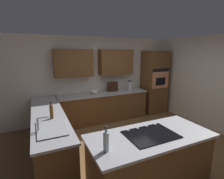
{
  "coord_description": "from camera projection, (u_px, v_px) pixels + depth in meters",
  "views": [
    {
      "loc": [
        2.0,
        3.03,
        2.14
      ],
      "look_at": [
        0.09,
        -1.1,
        1.13
      ],
      "focal_mm": 27.15,
      "sensor_mm": 36.0,
      "label": 1
    }
  ],
  "objects": [
    {
      "name": "ground_plane",
      "position": [
        135.0,
        145.0,
        3.97
      ],
      "size": [
        14.0,
        14.0,
        0.0
      ],
      "primitive_type": "plane",
      "color": "brown"
    },
    {
      "name": "wall_back",
      "position": [
        100.0,
        74.0,
        5.44
      ],
      "size": [
        6.0,
        0.44,
        2.6
      ],
      "color": "white",
      "rests_on": "ground"
    },
    {
      "name": "wall_left",
      "position": [
        202.0,
        81.0,
        4.96
      ],
      "size": [
        0.1,
        4.0,
        2.6
      ],
      "primitive_type": "cube",
      "color": "white",
      "rests_on": "ground"
    },
    {
      "name": "lower_cabinets_back",
      "position": [
        104.0,
        107.0,
        5.36
      ],
      "size": [
        2.8,
        0.6,
        0.86
      ],
      "primitive_type": "cube",
      "color": "brown",
      "rests_on": "ground"
    },
    {
      "name": "countertop_back",
      "position": [
        103.0,
        93.0,
        5.26
      ],
      "size": [
        2.84,
        0.64,
        0.04
      ],
      "primitive_type": "cube",
      "color": "#B2B2B7",
      "rests_on": "lower_cabinets_back"
    },
    {
      "name": "lower_cabinets_side",
      "position": [
        50.0,
        134.0,
        3.62
      ],
      "size": [
        0.6,
        2.9,
        0.86
      ],
      "primitive_type": "cube",
      "color": "brown",
      "rests_on": "ground"
    },
    {
      "name": "countertop_side",
      "position": [
        48.0,
        114.0,
        3.52
      ],
      "size": [
        0.64,
        2.94,
        0.04
      ],
      "primitive_type": "cube",
      "color": "#B2B2B7",
      "rests_on": "lower_cabinets_side"
    },
    {
      "name": "island_base",
      "position": [
        149.0,
        162.0,
        2.69
      ],
      "size": [
        1.88,
        0.81,
        0.86
      ],
      "primitive_type": "cube",
      "color": "brown",
      "rests_on": "ground"
    },
    {
      "name": "island_top",
      "position": [
        151.0,
        136.0,
        2.6
      ],
      "size": [
        1.96,
        0.89,
        0.04
      ],
      "primitive_type": "cube",
      "color": "#B2B2B7",
      "rests_on": "island_base"
    },
    {
      "name": "wall_oven",
      "position": [
        154.0,
        82.0,
        6.01
      ],
      "size": [
        0.8,
        0.66,
        2.18
      ],
      "color": "brown",
      "rests_on": "ground"
    },
    {
      "name": "sink_unit",
      "position": [
        51.0,
        128.0,
        2.78
      ],
      "size": [
        0.46,
        0.7,
        0.23
      ],
      "color": "#515456",
      "rests_on": "countertop_side"
    },
    {
      "name": "cooktop",
      "position": [
        151.0,
        134.0,
        2.6
      ],
      "size": [
        0.76,
        0.56,
        0.03
      ],
      "color": "black",
      "rests_on": "island_top"
    },
    {
      "name": "blender",
      "position": [
        130.0,
        86.0,
        5.64
      ],
      "size": [
        0.15,
        0.15,
        0.32
      ],
      "color": "silver",
      "rests_on": "countertop_back"
    },
    {
      "name": "mixing_bowl",
      "position": [
        94.0,
        92.0,
        5.14
      ],
      "size": [
        0.22,
        0.22,
        0.12
      ],
      "primitive_type": "ellipsoid",
      "color": "white",
      "rests_on": "countertop_back"
    },
    {
      "name": "spice_rack",
      "position": [
        113.0,
        87.0,
        5.44
      ],
      "size": [
        0.33,
        0.11,
        0.3
      ],
      "color": "#381E14",
      "rests_on": "countertop_back"
    },
    {
      "name": "dish_soap_bottle",
      "position": [
        51.0,
        112.0,
        3.21
      ],
      "size": [
        0.07,
        0.07,
        0.33
      ],
      "color": "brown",
      "rests_on": "countertop_side"
    },
    {
      "name": "oil_bottle",
      "position": [
        106.0,
        141.0,
        2.14
      ],
      "size": [
        0.08,
        0.08,
        0.33
      ],
      "color": "silver",
      "rests_on": "island_top"
    }
  ]
}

